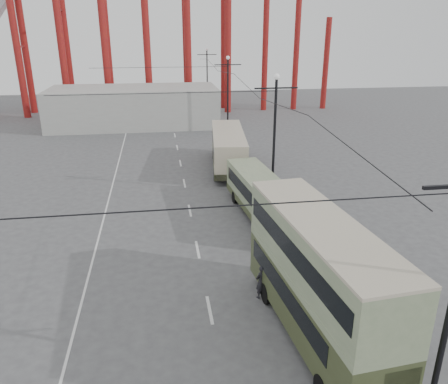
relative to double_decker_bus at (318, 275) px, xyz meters
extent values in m
plane|color=#4C4C4E|center=(-3.14, -1.49, -3.02)|extent=(160.00, 160.00, 0.00)
cube|color=silver|center=(-4.14, 17.51, -3.01)|extent=(0.15, 82.00, 0.01)
cube|color=silver|center=(2.26, 18.51, -3.01)|extent=(0.12, 120.00, 0.01)
cube|color=silver|center=(-10.14, 18.51, -3.01)|extent=(0.12, 120.00, 0.01)
cylinder|color=black|center=(2.46, 16.51, 1.48)|extent=(0.20, 0.20, 9.00)
cylinder|color=black|center=(2.46, 16.51, -2.77)|extent=(0.44, 0.44, 0.50)
cube|color=black|center=(2.46, 16.51, 5.28)|extent=(3.20, 0.10, 0.10)
sphere|color=white|center=(2.46, 16.51, 6.08)|extent=(0.44, 0.44, 0.44)
cylinder|color=black|center=(2.46, 38.51, 1.48)|extent=(0.20, 0.20, 9.00)
cylinder|color=black|center=(2.46, 38.51, -2.77)|extent=(0.44, 0.44, 0.50)
cube|color=black|center=(2.46, 38.51, 5.28)|extent=(3.20, 0.10, 0.10)
sphere|color=white|center=(2.46, 38.51, 6.08)|extent=(0.44, 0.44, 0.44)
cylinder|color=black|center=(2.46, 60.51, 1.48)|extent=(0.20, 0.20, 9.00)
cylinder|color=black|center=(2.46, 60.51, -2.77)|extent=(0.44, 0.44, 0.50)
cube|color=black|center=(2.46, 60.51, 5.28)|extent=(3.20, 0.10, 0.10)
sphere|color=white|center=(2.46, 60.51, 6.08)|extent=(0.44, 0.44, 0.44)
cylinder|color=maroon|center=(-25.14, 53.51, 5.98)|extent=(1.00, 1.00, 18.00)
cylinder|color=maroon|center=(-25.14, 57.51, 5.98)|extent=(1.00, 1.00, 18.00)
cylinder|color=maroon|center=(-19.14, 53.51, 10.48)|extent=(1.00, 1.00, 27.00)
cylinder|color=maroon|center=(-19.14, 57.51, 10.48)|extent=(1.00, 1.00, 27.00)
cylinder|color=maroon|center=(10.86, 54.51, 11.98)|extent=(0.90, 0.90, 30.00)
cylinder|color=maroon|center=(15.86, 54.51, 7.98)|extent=(0.90, 0.90, 22.00)
cylinder|color=maroon|center=(20.86, 54.51, 3.98)|extent=(0.90, 0.90, 14.00)
cube|color=#A0A09B|center=(-9.14, 45.51, -0.52)|extent=(22.00, 10.00, 5.00)
cube|color=#353C20|center=(0.00, 0.00, -1.36)|extent=(3.43, 10.22, 2.21)
cube|color=black|center=(0.00, 0.00, -0.91)|extent=(3.28, 8.23, 0.90)
cube|color=gray|center=(0.00, 0.00, -0.11)|extent=(3.45, 10.22, 0.30)
cube|color=gray|center=(0.00, 0.00, 1.15)|extent=(3.43, 10.22, 2.21)
cube|color=black|center=(0.00, 0.00, 1.25)|extent=(3.41, 9.62, 0.85)
cube|color=#BAAE96|center=(0.00, 0.00, 2.31)|extent=(3.45, 10.22, 0.12)
cylinder|color=black|center=(-1.39, 2.69, -2.52)|extent=(0.37, 1.02, 1.00)
cylinder|color=black|center=(0.87, 2.90, -2.52)|extent=(0.37, 1.02, 1.00)
cylinder|color=black|center=(1.43, -3.09, -2.52)|extent=(0.37, 1.02, 1.00)
cube|color=gray|center=(0.64, 12.51, -1.40)|extent=(3.22, 10.33, 2.22)
cube|color=black|center=(0.64, 12.51, -1.03)|extent=(3.16, 9.23, 0.88)
cube|color=#353C20|center=(0.64, 12.51, -2.28)|extent=(3.25, 10.33, 0.46)
cube|color=gray|center=(0.64, 12.51, -0.22)|extent=(3.24, 10.33, 0.15)
cylinder|color=black|center=(-0.66, 15.26, -2.56)|extent=(0.34, 0.94, 0.92)
cylinder|color=black|center=(1.42, 15.45, -2.56)|extent=(0.34, 0.94, 0.92)
cylinder|color=black|center=(-0.10, 9.19, -2.56)|extent=(0.34, 0.94, 0.92)
cylinder|color=black|center=(1.98, 9.38, -2.56)|extent=(0.34, 0.94, 0.92)
cube|color=#BAAE96|center=(0.22, 24.26, -1.07)|extent=(4.00, 11.37, 2.67)
cube|color=black|center=(0.22, 24.26, -0.62)|extent=(3.89, 10.05, 1.06)
cube|color=#353C20|center=(0.22, 24.26, -2.13)|extent=(4.03, 11.38, 0.56)
cube|color=#BAAE96|center=(0.22, 24.26, 0.36)|extent=(4.02, 11.38, 0.18)
cylinder|color=black|center=(-0.71, 27.28, -2.46)|extent=(0.43, 1.14, 1.11)
cylinder|color=black|center=(1.79, 27.00, -2.46)|extent=(0.43, 1.14, 1.11)
cylinder|color=black|center=(-1.39, 21.08, -2.46)|extent=(0.43, 1.14, 1.11)
cylinder|color=black|center=(1.11, 20.80, -2.46)|extent=(0.43, 1.14, 1.11)
imported|color=black|center=(-1.55, 3.15, -2.15)|extent=(0.75, 0.64, 1.74)
camera|label=1|loc=(-6.04, -14.52, 9.27)|focal=35.00mm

